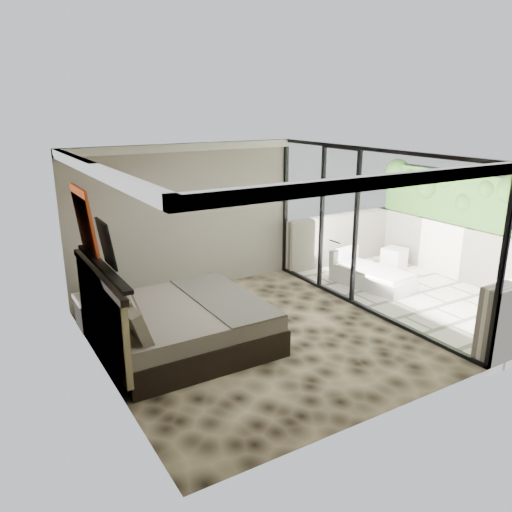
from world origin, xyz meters
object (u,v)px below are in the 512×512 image
nightstand (95,309)px  lounger (370,276)px  bed (177,323)px  table_lamp (95,274)px  ottoman (394,258)px

nightstand → lounger: 5.26m
nightstand → lounger: (5.19, -0.88, -0.09)m
bed → nightstand: 1.64m
lounger → nightstand: bearing=161.2°
table_lamp → nightstand: bearing=157.4°
bed → table_lamp: bearing=120.3°
bed → nightstand: (-0.86, 1.40, -0.10)m
lounger → bed: bearing=177.6°
table_lamp → ottoman: (6.39, -0.28, -0.67)m
bed → ottoman: size_ratio=5.38×
ottoman → nightstand: bearing=177.3°
table_lamp → ottoman: table_lamp is taller
bed → lounger: bearing=6.8°
table_lamp → lounger: table_lamp is taller
nightstand → ottoman: (6.44, -0.31, -0.06)m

